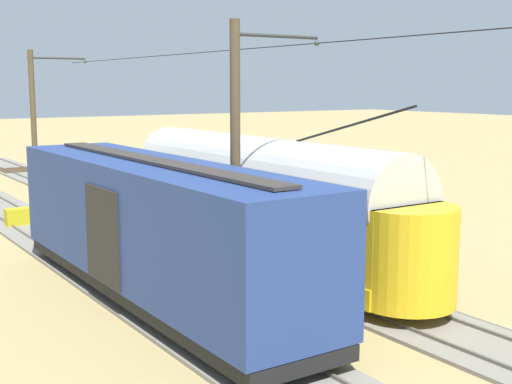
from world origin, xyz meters
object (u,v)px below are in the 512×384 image
Objects in this scene: coach_adjacent at (153,226)px; track_end_bumper at (27,217)px; catenary_pole_foreground at (35,124)px; catenary_pole_mid_near at (238,157)px; vintage_streetcar at (260,198)px.

coach_adjacent is 12.79m from track_end_bumper.
catenary_pole_foreground is at bearing -111.14° from track_end_bumper.
catenary_pole_mid_near reaches higher than track_end_bumper.
track_end_bumper is (4.79, -10.81, -1.85)m from vintage_streetcar.
catenary_pole_foreground reaches higher than coach_adjacent.
track_end_bumper is (-0.00, -12.67, -1.76)m from coach_adjacent.
vintage_streetcar is 16.49m from catenary_pole_foreground.
catenary_pole_mid_near is at bearing 98.56° from track_end_bumper.
vintage_streetcar is at bearing 113.88° from track_end_bumper.
catenary_pole_mid_near reaches higher than vintage_streetcar.
catenary_pole_foreground is (2.72, -16.17, 1.79)m from vintage_streetcar.
catenary_pole_foreground is 19.11m from catenary_pole_mid_near.
catenary_pole_mid_near is (-2.07, 1.09, 1.88)m from coach_adjacent.
vintage_streetcar is at bearing 99.54° from catenary_pole_foreground.
vintage_streetcar reaches higher than coach_adjacent.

